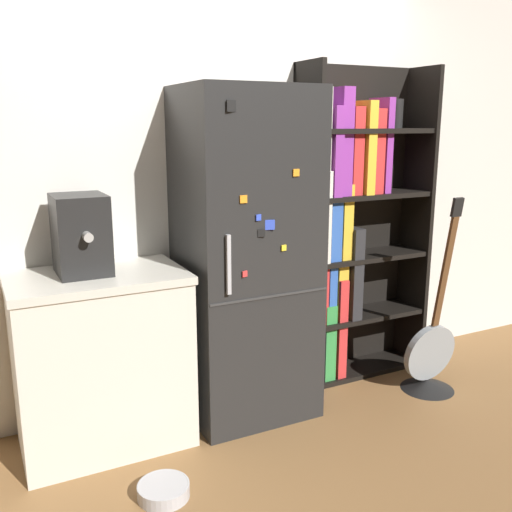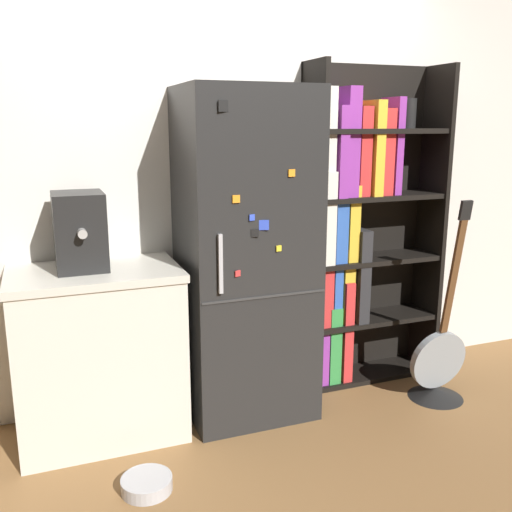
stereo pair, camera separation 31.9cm
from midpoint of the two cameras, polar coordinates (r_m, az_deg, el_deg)
name	(u,v)px [view 1 (the left image)]	position (r m, az deg, el deg)	size (l,w,h in m)	color
ground_plane	(259,419)	(3.37, -2.53, -16.07)	(16.00, 16.00, 0.00)	olive
wall_back	(222,183)	(3.40, -6.08, 7.24)	(8.00, 0.05, 2.60)	silver
refrigerator	(246,257)	(3.17, -3.87, -0.11)	(0.70, 0.61, 1.84)	black
bookshelf	(346,228)	(3.67, 6.59, 2.78)	(0.90, 0.31, 2.00)	black
kitchen_counter	(102,359)	(3.12, -18.08, -9.87)	(0.86, 0.57, 0.92)	beige
espresso_machine	(81,234)	(2.97, -20.10, 2.00)	(0.25, 0.36, 0.39)	black
guitar	(429,364)	(3.75, 14.62, -10.41)	(0.37, 0.33, 1.24)	black
pet_bowl	(164,490)	(2.83, -12.70, -21.93)	(0.24, 0.24, 0.06)	#B7B7BC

